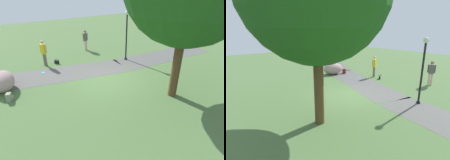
{
  "view_description": "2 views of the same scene",
  "coord_description": "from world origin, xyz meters",
  "views": [
    {
      "loc": [
        5.52,
        7.4,
        4.68
      ],
      "look_at": [
        1.1,
        1.63,
        1.03
      ],
      "focal_mm": 29.23,
      "sensor_mm": 36.0,
      "label": 1
    },
    {
      "loc": [
        -7.27,
        6.7,
        3.75
      ],
      "look_at": [
        1.0,
        0.09,
        0.78
      ],
      "focal_mm": 28.87,
      "sensor_mm": 36.0,
      "label": 2
    }
  ],
  "objects": [
    {
      "name": "frisbee_on_grass",
      "position": [
        2.65,
        -3.4,
        0.01
      ],
      "size": [
        0.23,
        0.23,
        0.02
      ],
      "color": "#41A6E0",
      "rests_on": "ground"
    },
    {
      "name": "ground_plane",
      "position": [
        0.0,
        0.0,
        0.0
      ],
      "size": [
        48.0,
        48.0,
        0.0
      ],
      "primitive_type": "plane",
      "color": "#4E6D3C"
    },
    {
      "name": "footpath_segment_mid",
      "position": [
        1.78,
        -2.56,
        0.0
      ],
      "size": [
        8.34,
        4.49,
        0.01
      ],
      "color": "#595854",
      "rests_on": "ground"
    },
    {
      "name": "man_near_boulder",
      "position": [
        -1.85,
        -5.86,
        0.99
      ],
      "size": [
        0.48,
        0.37,
        1.7
      ],
      "color": "beige",
      "rests_on": "ground"
    },
    {
      "name": "spare_backpack_on_lawn",
      "position": [
        4.93,
        -1.17,
        0.19
      ],
      "size": [
        0.33,
        0.34,
        0.4
      ],
      "color": "gray",
      "rests_on": "ground"
    },
    {
      "name": "lamp_post",
      "position": [
        -3.03,
        -2.11,
        2.11
      ],
      "size": [
        0.28,
        0.28,
        3.41
      ],
      "color": "black",
      "rests_on": "ground"
    },
    {
      "name": "backpack_by_boulder",
      "position": [
        4.55,
        -3.44,
        0.19
      ],
      "size": [
        0.35,
        0.34,
        0.4
      ],
      "color": "maroon",
      "rests_on": "ground"
    },
    {
      "name": "handbag_on_grass",
      "position": [
        1.35,
        -4.37,
        0.14
      ],
      "size": [
        0.38,
        0.38,
        0.31
      ],
      "color": "black",
      "rests_on": "ground"
    },
    {
      "name": "footpath_segment_near",
      "position": [
        -6.03,
        -0.94,
        0.0
      ],
      "size": [
        8.23,
        3.33,
        0.01
      ],
      "color": "#595854",
      "rests_on": "ground"
    },
    {
      "name": "woman_with_handbag",
      "position": [
        2.07,
        -4.51,
        1.01
      ],
      "size": [
        0.35,
        0.49,
        1.73
      ],
      "color": "#716A52",
      "rests_on": "ground"
    },
    {
      "name": "lawn_boulder",
      "position": [
        4.91,
        -2.48,
        0.49
      ],
      "size": [
        1.36,
        1.86,
        0.99
      ],
      "color": "#A78987",
      "rests_on": "ground"
    }
  ]
}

